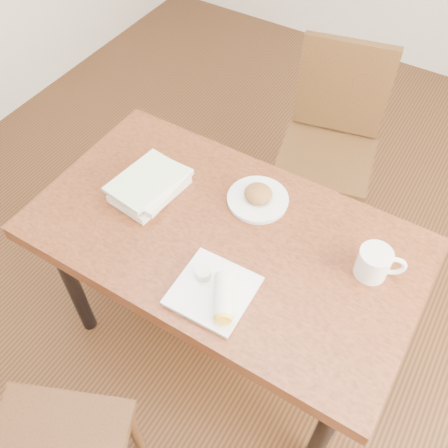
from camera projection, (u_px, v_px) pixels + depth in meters
The scene contains 7 objects.
ground at pixel (224, 336), 2.25m from camera, with size 4.00×5.00×0.01m, color #472814.
table at pixel (224, 248), 1.73m from camera, with size 1.31×0.74×0.75m.
chair_far at pixel (332, 134), 2.28m from camera, with size 0.50×0.50×0.95m.
plate_scone at pixel (258, 197), 1.73m from camera, with size 0.22×0.22×0.07m.
coffee_mug at pixel (375, 263), 1.52m from camera, with size 0.15×0.10×0.10m.
plate_burrito at pixel (216, 293), 1.49m from camera, with size 0.24×0.24×0.08m.
book_stack at pixel (150, 185), 1.75m from camera, with size 0.21×0.28×0.07m.
Camera 1 is at (0.53, -0.87, 2.06)m, focal length 40.00 mm.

